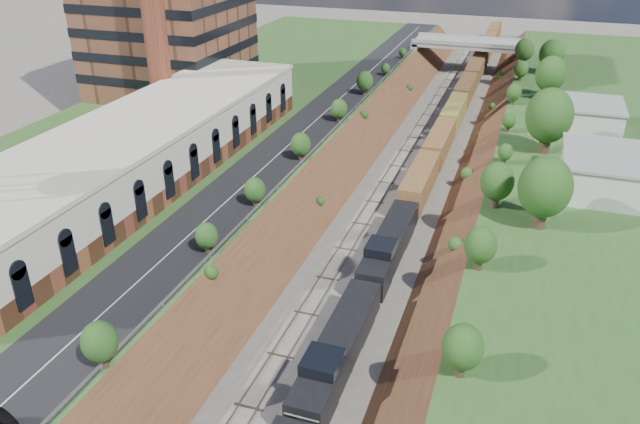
# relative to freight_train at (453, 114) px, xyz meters

# --- Properties ---
(platform_left) EXTENTS (44.00, 180.00, 5.00)m
(platform_left) POSITION_rel_freight_train_xyz_m (-35.60, -22.65, 0.01)
(platform_left) COLOR #305924
(platform_left) RESTS_ON ground
(embankment_left) EXTENTS (10.00, 180.00, 10.00)m
(embankment_left) POSITION_rel_freight_train_xyz_m (-13.60, -22.65, -2.49)
(embankment_left) COLOR brown
(embankment_left) RESTS_ON ground
(embankment_right) EXTENTS (10.00, 180.00, 10.00)m
(embankment_right) POSITION_rel_freight_train_xyz_m (8.40, -22.65, -2.49)
(embankment_right) COLOR brown
(embankment_right) RESTS_ON ground
(rail_left_track) EXTENTS (1.58, 180.00, 0.18)m
(rail_left_track) POSITION_rel_freight_train_xyz_m (-5.20, -22.65, -2.40)
(rail_left_track) COLOR gray
(rail_left_track) RESTS_ON ground
(rail_right_track) EXTENTS (1.58, 180.00, 0.18)m
(rail_right_track) POSITION_rel_freight_train_xyz_m (0.00, -22.65, -2.40)
(rail_right_track) COLOR gray
(rail_right_track) RESTS_ON ground
(road) EXTENTS (8.00, 180.00, 0.10)m
(road) POSITION_rel_freight_train_xyz_m (-18.10, -22.65, 2.56)
(road) COLOR black
(road) RESTS_ON platform_left
(guardrail) EXTENTS (0.10, 171.00, 0.70)m
(guardrail) POSITION_rel_freight_train_xyz_m (-14.00, -22.85, 3.06)
(guardrail) COLOR #99999E
(guardrail) RESTS_ON platform_left
(commercial_building) EXTENTS (14.30, 62.30, 7.00)m
(commercial_building) POSITION_rel_freight_train_xyz_m (-30.60, -44.65, 6.01)
(commercial_building) COLOR brown
(commercial_building) RESTS_ON platform_left
(overpass) EXTENTS (24.50, 8.30, 7.40)m
(overpass) POSITION_rel_freight_train_xyz_m (-2.60, 39.35, 2.43)
(overpass) COLOR gray
(overpass) RESTS_ON ground
(white_building_near) EXTENTS (9.00, 12.00, 4.00)m
(white_building_near) POSITION_rel_freight_train_xyz_m (20.90, -30.65, 4.51)
(white_building_near) COLOR silver
(white_building_near) RESTS_ON platform_right
(white_building_far) EXTENTS (8.00, 10.00, 3.60)m
(white_building_far) POSITION_rel_freight_train_xyz_m (20.40, -8.65, 4.31)
(white_building_far) COLOR silver
(white_building_far) RESTS_ON platform_right
(tree_right_large) EXTENTS (5.25, 5.25, 7.61)m
(tree_right_large) POSITION_rel_freight_train_xyz_m (14.40, -42.65, 6.89)
(tree_right_large) COLOR #473323
(tree_right_large) RESTS_ON platform_right
(tree_left_crest) EXTENTS (2.45, 2.45, 3.55)m
(tree_left_crest) POSITION_rel_freight_train_xyz_m (-14.40, -62.65, 4.55)
(tree_left_crest) COLOR #473323
(tree_left_crest) RESTS_ON platform_left
(freight_train) EXTENTS (2.82, 174.56, 4.55)m
(freight_train) POSITION_rel_freight_train_xyz_m (0.00, 0.00, 0.00)
(freight_train) COLOR black
(freight_train) RESTS_ON ground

